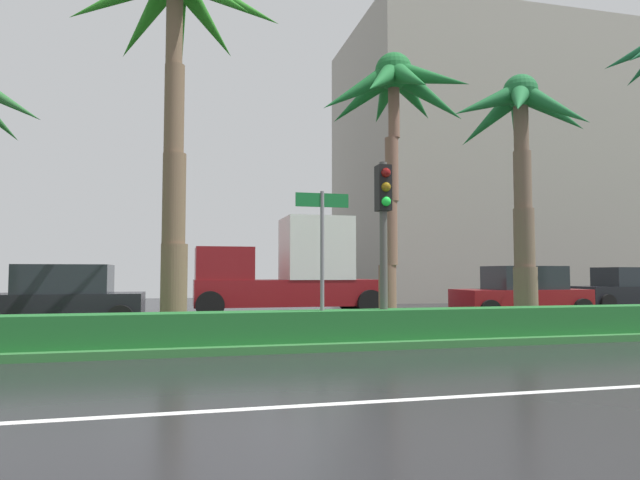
# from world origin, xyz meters

# --- Properties ---
(ground_plane) EXTENTS (90.00, 42.00, 0.10)m
(ground_plane) POSITION_xyz_m (0.00, 9.00, -0.05)
(ground_plane) COLOR black
(near_lane_divider_stripe) EXTENTS (81.00, 0.14, 0.01)m
(near_lane_divider_stripe) POSITION_xyz_m (0.00, 2.00, 0.00)
(near_lane_divider_stripe) COLOR white
(near_lane_divider_stripe) RESTS_ON ground_plane
(median_strip) EXTENTS (85.50, 4.00, 0.15)m
(median_strip) POSITION_xyz_m (0.00, 8.00, 0.07)
(median_strip) COLOR #2D6B33
(median_strip) RESTS_ON ground_plane
(median_hedge) EXTENTS (76.50, 0.70, 0.60)m
(median_hedge) POSITION_xyz_m (0.00, 6.60, 0.45)
(median_hedge) COLOR #1E6028
(median_hedge) RESTS_ON median_strip
(palm_tree_centre_left) EXTENTS (4.77, 4.77, 8.43)m
(palm_tree_centre_left) POSITION_xyz_m (-2.15, 8.19, 6.79)
(palm_tree_centre_left) COLOR brown
(palm_tree_centre_left) RESTS_ON median_strip
(palm_tree_centre) EXTENTS (3.84, 4.02, 6.69)m
(palm_tree_centre) POSITION_xyz_m (3.00, 8.16, 5.61)
(palm_tree_centre) COLOR brown
(palm_tree_centre) RESTS_ON median_strip
(palm_tree_centre_right) EXTENTS (4.04, 3.63, 6.57)m
(palm_tree_centre_right) POSITION_xyz_m (6.62, 8.43, 5.07)
(palm_tree_centre_right) COLOR brown
(palm_tree_centre_right) RESTS_ON median_strip
(traffic_signal_median_right) EXTENTS (0.28, 0.43, 3.67)m
(traffic_signal_median_right) POSITION_xyz_m (2.14, 6.65, 2.68)
(traffic_signal_median_right) COLOR #4C4C47
(traffic_signal_median_right) RESTS_ON median_strip
(street_name_sign) EXTENTS (1.10, 0.08, 3.00)m
(street_name_sign) POSITION_xyz_m (0.80, 6.60, 2.08)
(street_name_sign) COLOR slate
(street_name_sign) RESTS_ON median_strip
(car_in_traffic_leading) EXTENTS (4.30, 2.02, 1.72)m
(car_in_traffic_leading) POSITION_xyz_m (-5.06, 11.78, 0.83)
(car_in_traffic_leading) COLOR black
(car_in_traffic_leading) RESTS_ON ground_plane
(box_truck_lead) EXTENTS (6.40, 2.64, 3.46)m
(box_truck_lead) POSITION_xyz_m (1.72, 15.11, 1.55)
(box_truck_lead) COLOR maroon
(box_truck_lead) RESTS_ON ground_plane
(car_in_traffic_second) EXTENTS (4.30, 2.02, 1.72)m
(car_in_traffic_second) POSITION_xyz_m (8.93, 12.00, 0.83)
(car_in_traffic_second) COLOR maroon
(car_in_traffic_second) RESTS_ON ground_plane
(car_in_traffic_third) EXTENTS (4.30, 2.02, 1.72)m
(car_in_traffic_third) POSITION_xyz_m (15.59, 14.76, 0.83)
(car_in_traffic_third) COLOR black
(car_in_traffic_third) RESTS_ON ground_plane
(building_far_right) EXTENTS (20.95, 10.61, 15.90)m
(building_far_right) POSITION_xyz_m (18.21, 26.28, 7.95)
(building_far_right) COLOR gray
(building_far_right) RESTS_ON ground_plane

